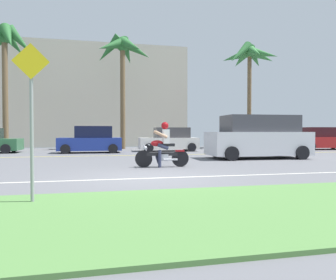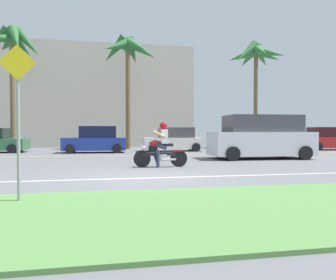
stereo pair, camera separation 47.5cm
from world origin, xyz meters
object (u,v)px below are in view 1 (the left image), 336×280
(suv_nearby, at_px, (258,138))
(palm_tree_0, at_px, (123,53))
(motorcyclist, at_px, (163,148))
(parked_car_4, at_px, (322,139))
(palm_tree_2, at_px, (4,46))
(parked_car_1, at_px, (91,140))
(street_sign, at_px, (31,108))
(parked_car_3, at_px, (249,140))
(parked_car_2, at_px, (169,140))
(palm_tree_1, at_px, (250,58))

(suv_nearby, distance_m, palm_tree_0, 13.09)
(motorcyclist, xyz_separation_m, palm_tree_0, (-0.32, 12.90, 6.42))
(motorcyclist, distance_m, suv_nearby, 5.97)
(parked_car_4, relative_size, palm_tree_2, 0.47)
(parked_car_1, distance_m, street_sign, 14.39)
(motorcyclist, bearing_deg, parked_car_3, 49.31)
(suv_nearby, distance_m, parked_car_3, 7.42)
(parked_car_1, distance_m, palm_tree_2, 9.98)
(parked_car_2, bearing_deg, street_sign, -111.51)
(parked_car_2, height_order, parked_car_4, parked_car_4)
(palm_tree_1, relative_size, palm_tree_2, 0.96)
(motorcyclist, distance_m, street_sign, 6.55)
(parked_car_3, xyz_separation_m, palm_tree_2, (-16.81, 3.82, 6.61))
(palm_tree_2, height_order, street_sign, palm_tree_2)
(motorcyclist, bearing_deg, parked_car_1, 106.38)
(suv_nearby, bearing_deg, parked_car_4, 36.37)
(parked_car_4, bearing_deg, parked_car_2, 177.05)
(parked_car_3, xyz_separation_m, street_sign, (-11.70, -15.05, 0.98))
(parked_car_3, bearing_deg, parked_car_4, -6.78)
(palm_tree_0, bearing_deg, parked_car_1, -119.47)
(parked_car_1, distance_m, parked_car_4, 16.25)
(palm_tree_2, bearing_deg, suv_nearby, -37.47)
(motorcyclist, bearing_deg, street_sign, -122.34)
(palm_tree_1, bearing_deg, parked_car_4, -44.14)
(street_sign, bearing_deg, palm_tree_0, 80.29)
(suv_nearby, height_order, parked_car_2, suv_nearby)
(parked_car_4, height_order, palm_tree_0, palm_tree_0)
(parked_car_2, bearing_deg, palm_tree_0, 129.17)
(palm_tree_2, relative_size, street_sign, 3.15)
(parked_car_2, bearing_deg, suv_nearby, -67.14)
(suv_nearby, distance_m, palm_tree_1, 12.51)
(motorcyclist, bearing_deg, suv_nearby, 27.72)
(suv_nearby, bearing_deg, palm_tree_1, 65.25)
(palm_tree_2, bearing_deg, palm_tree_1, -2.35)
(parked_car_2, bearing_deg, motorcyclist, -104.40)
(motorcyclist, relative_size, palm_tree_0, 0.23)
(parked_car_3, height_order, street_sign, street_sign)
(parked_car_3, distance_m, street_sign, 19.09)
(motorcyclist, relative_size, suv_nearby, 0.39)
(parked_car_4, relative_size, palm_tree_0, 0.48)
(parked_car_2, distance_m, parked_car_3, 5.80)
(parked_car_4, height_order, palm_tree_2, palm_tree_2)
(parked_car_4, bearing_deg, parked_car_3, 173.22)
(palm_tree_1, bearing_deg, parked_car_2, -157.06)
(parked_car_2, xyz_separation_m, palm_tree_1, (7.39, 3.13, 6.48))
(motorcyclist, height_order, palm_tree_1, palm_tree_1)
(parked_car_1, bearing_deg, street_sign, -93.44)
(parked_car_1, height_order, parked_car_4, parked_car_1)
(suv_nearby, height_order, palm_tree_0, palm_tree_0)
(palm_tree_0, distance_m, street_sign, 19.41)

